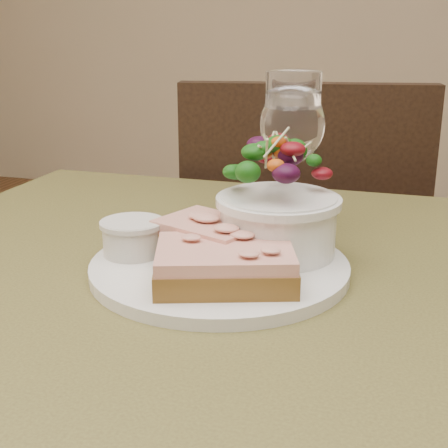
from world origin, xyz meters
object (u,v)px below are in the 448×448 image
(chair_far, at_px, (295,362))
(dinner_plate, at_px, (219,267))
(cafe_table, at_px, (205,375))
(wine_glass, at_px, (292,129))
(sandwich_back, at_px, (210,235))
(sandwich_front, at_px, (225,264))
(salad_bowl, at_px, (279,198))
(ramekin, at_px, (133,236))

(chair_far, distance_m, dinner_plate, 0.78)
(cafe_table, bearing_deg, dinner_plate, 79.81)
(cafe_table, relative_size, wine_glass, 4.57)
(dinner_plate, distance_m, sandwich_back, 0.03)
(cafe_table, distance_m, wine_glass, 0.30)
(sandwich_front, xyz_separation_m, salad_bowl, (0.03, 0.09, 0.04))
(cafe_table, distance_m, ramekin, 0.16)
(sandwich_front, xyz_separation_m, sandwich_back, (-0.03, 0.06, 0.01))
(chair_far, bearing_deg, sandwich_front, 83.17)
(sandwich_front, relative_size, wine_glass, 0.86)
(dinner_plate, bearing_deg, sandwich_front, -67.23)
(sandwich_front, distance_m, ramekin, 0.12)
(sandwich_back, height_order, ramekin, sandwich_back)
(sandwich_back, relative_size, ramekin, 1.99)
(chair_far, bearing_deg, sandwich_back, 80.44)
(cafe_table, distance_m, chair_far, 0.75)
(cafe_table, relative_size, dinner_plate, 3.08)
(ramekin, bearing_deg, cafe_table, -17.13)
(dinner_plate, relative_size, wine_glass, 1.49)
(chair_far, height_order, dinner_plate, chair_far)
(sandwich_front, relative_size, salad_bowl, 1.18)
(cafe_table, bearing_deg, sandwich_front, -32.02)
(sandwich_back, xyz_separation_m, salad_bowl, (0.06, 0.03, 0.04))
(salad_bowl, bearing_deg, sandwich_front, -108.76)
(ramekin, bearing_deg, dinner_plate, 3.25)
(sandwich_front, height_order, wine_glass, wine_glass)
(chair_far, relative_size, sandwich_front, 6.00)
(chair_far, xyz_separation_m, dinner_plate, (0.02, -0.63, 0.46))
(chair_far, xyz_separation_m, sandwich_back, (0.01, -0.61, 0.49))
(dinner_plate, distance_m, ramekin, 0.10)
(dinner_plate, distance_m, wine_glass, 0.20)
(sandwich_front, bearing_deg, wine_glass, 65.43)
(chair_far, height_order, sandwich_back, chair_far)
(ramekin, bearing_deg, sandwich_back, 11.28)
(dinner_plate, height_order, sandwich_back, sandwich_back)
(ramekin, bearing_deg, chair_far, 83.92)
(dinner_plate, relative_size, salad_bowl, 2.05)
(dinner_plate, xyz_separation_m, wine_glass, (0.04, 0.15, 0.12))
(sandwich_front, relative_size, ramekin, 2.43)
(wine_glass, bearing_deg, sandwich_front, -95.78)
(salad_bowl, bearing_deg, ramekin, -161.99)
(chair_far, bearing_deg, ramekin, 73.27)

